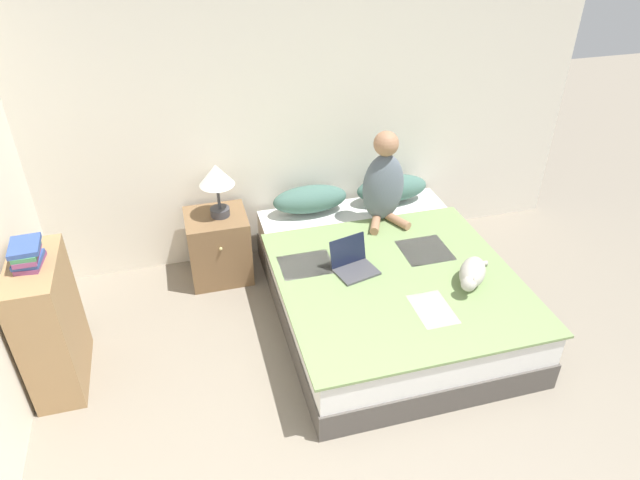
{
  "coord_description": "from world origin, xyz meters",
  "views": [
    {
      "loc": [
        -0.92,
        -0.91,
        2.94
      ],
      "look_at": [
        -0.07,
        2.2,
        0.82
      ],
      "focal_mm": 32.0,
      "sensor_mm": 36.0,
      "label": 1
    }
  ],
  "objects_px": {
    "pillow_near": "(310,199)",
    "table_lamp": "(216,179)",
    "pillow_far": "(392,188)",
    "nightstand": "(219,246)",
    "bookshelf": "(50,324)",
    "bed": "(386,288)",
    "laptop_open": "(353,264)",
    "cat_tabby": "(472,273)",
    "person_sitting": "(384,182)",
    "book_stack_top": "(27,254)"
  },
  "relations": [
    {
      "from": "bookshelf",
      "to": "bed",
      "type": "bearing_deg",
      "value": 1.6
    },
    {
      "from": "pillow_near",
      "to": "table_lamp",
      "type": "bearing_deg",
      "value": -174.73
    },
    {
      "from": "cat_tabby",
      "to": "bookshelf",
      "type": "xyz_separation_m",
      "value": [
        -2.82,
        0.32,
        -0.09
      ]
    },
    {
      "from": "nightstand",
      "to": "bookshelf",
      "type": "xyz_separation_m",
      "value": [
        -1.17,
        -0.89,
        0.18
      ]
    },
    {
      "from": "bed",
      "to": "person_sitting",
      "type": "relative_size",
      "value": 2.72
    },
    {
      "from": "pillow_near",
      "to": "laptop_open",
      "type": "xyz_separation_m",
      "value": [
        0.09,
        -0.91,
        -0.06
      ]
    },
    {
      "from": "bed",
      "to": "pillow_near",
      "type": "relative_size",
      "value": 3.3
    },
    {
      "from": "pillow_near",
      "to": "person_sitting",
      "type": "xyz_separation_m",
      "value": [
        0.54,
        -0.28,
        0.23
      ]
    },
    {
      "from": "table_lamp",
      "to": "person_sitting",
      "type": "bearing_deg",
      "value": -9.3
    },
    {
      "from": "pillow_near",
      "to": "book_stack_top",
      "type": "height_order",
      "value": "book_stack_top"
    },
    {
      "from": "laptop_open",
      "to": "nightstand",
      "type": "height_order",
      "value": "laptop_open"
    },
    {
      "from": "pillow_far",
      "to": "book_stack_top",
      "type": "height_order",
      "value": "book_stack_top"
    },
    {
      "from": "cat_tabby",
      "to": "laptop_open",
      "type": "bearing_deg",
      "value": -79.4
    },
    {
      "from": "pillow_far",
      "to": "bookshelf",
      "type": "bearing_deg",
      "value": -160.5
    },
    {
      "from": "cat_tabby",
      "to": "table_lamp",
      "type": "bearing_deg",
      "value": -89.73
    },
    {
      "from": "pillow_near",
      "to": "laptop_open",
      "type": "bearing_deg",
      "value": -84.26
    },
    {
      "from": "bed",
      "to": "pillow_far",
      "type": "relative_size",
      "value": 3.3
    },
    {
      "from": "pillow_near",
      "to": "bookshelf",
      "type": "relative_size",
      "value": 0.68
    },
    {
      "from": "table_lamp",
      "to": "bookshelf",
      "type": "height_order",
      "value": "table_lamp"
    },
    {
      "from": "bed",
      "to": "laptop_open",
      "type": "relative_size",
      "value": 6.1
    },
    {
      "from": "bed",
      "to": "laptop_open",
      "type": "height_order",
      "value": "laptop_open"
    },
    {
      "from": "nightstand",
      "to": "table_lamp",
      "type": "height_order",
      "value": "table_lamp"
    },
    {
      "from": "cat_tabby",
      "to": "bed",
      "type": "bearing_deg",
      "value": -92.15
    },
    {
      "from": "pillow_far",
      "to": "table_lamp",
      "type": "height_order",
      "value": "table_lamp"
    },
    {
      "from": "pillow_far",
      "to": "table_lamp",
      "type": "distance_m",
      "value": 1.54
    },
    {
      "from": "pillow_far",
      "to": "laptop_open",
      "type": "relative_size",
      "value": 1.84
    },
    {
      "from": "laptop_open",
      "to": "cat_tabby",
      "type": "bearing_deg",
      "value": -41.16
    },
    {
      "from": "person_sitting",
      "to": "laptop_open",
      "type": "relative_size",
      "value": 2.24
    },
    {
      "from": "bookshelf",
      "to": "book_stack_top",
      "type": "distance_m",
      "value": 0.55
    },
    {
      "from": "cat_tabby",
      "to": "laptop_open",
      "type": "xyz_separation_m",
      "value": [
        -0.75,
        0.38,
        -0.04
      ]
    },
    {
      "from": "pillow_far",
      "to": "person_sitting",
      "type": "distance_m",
      "value": 0.42
    },
    {
      "from": "bed",
      "to": "bookshelf",
      "type": "bearing_deg",
      "value": -178.4
    },
    {
      "from": "pillow_far",
      "to": "nightstand",
      "type": "distance_m",
      "value": 1.58
    },
    {
      "from": "pillow_far",
      "to": "pillow_near",
      "type": "bearing_deg",
      "value": 180.0
    },
    {
      "from": "cat_tabby",
      "to": "laptop_open",
      "type": "distance_m",
      "value": 0.84
    },
    {
      "from": "bed",
      "to": "book_stack_top",
      "type": "bearing_deg",
      "value": -178.37
    },
    {
      "from": "cat_tabby",
      "to": "laptop_open",
      "type": "relative_size",
      "value": 1.12
    },
    {
      "from": "bed",
      "to": "laptop_open",
      "type": "xyz_separation_m",
      "value": [
        -0.28,
        -0.01,
        0.29
      ]
    },
    {
      "from": "person_sitting",
      "to": "book_stack_top",
      "type": "xyz_separation_m",
      "value": [
        -2.52,
        -0.68,
        0.21
      ]
    },
    {
      "from": "cat_tabby",
      "to": "bookshelf",
      "type": "height_order",
      "value": "bookshelf"
    },
    {
      "from": "pillow_far",
      "to": "laptop_open",
      "type": "height_order",
      "value": "same"
    },
    {
      "from": "person_sitting",
      "to": "cat_tabby",
      "type": "height_order",
      "value": "person_sitting"
    },
    {
      "from": "bed",
      "to": "nightstand",
      "type": "relative_size",
      "value": 3.6
    },
    {
      "from": "cat_tabby",
      "to": "book_stack_top",
      "type": "distance_m",
      "value": 2.87
    },
    {
      "from": "laptop_open",
      "to": "bookshelf",
      "type": "xyz_separation_m",
      "value": [
        -2.07,
        -0.06,
        -0.05
      ]
    },
    {
      "from": "person_sitting",
      "to": "bookshelf",
      "type": "distance_m",
      "value": 2.64
    },
    {
      "from": "pillow_far",
      "to": "cat_tabby",
      "type": "xyz_separation_m",
      "value": [
        0.1,
        -1.29,
        -0.02
      ]
    },
    {
      "from": "table_lamp",
      "to": "pillow_near",
      "type": "bearing_deg",
      "value": 5.27
    },
    {
      "from": "bed",
      "to": "cat_tabby",
      "type": "height_order",
      "value": "cat_tabby"
    },
    {
      "from": "person_sitting",
      "to": "cat_tabby",
      "type": "distance_m",
      "value": 1.07
    }
  ]
}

